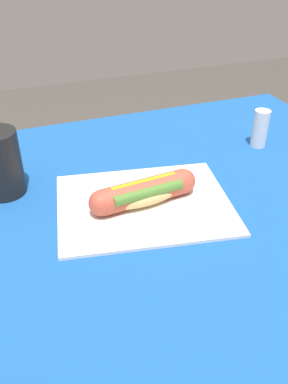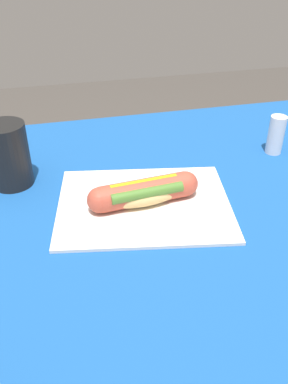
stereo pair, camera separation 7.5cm
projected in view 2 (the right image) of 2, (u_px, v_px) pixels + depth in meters
name	position (u px, v px, depth m)	size (l,w,h in m)	color
dining_table	(174.00, 268.00, 0.83)	(1.02, 0.90, 0.75)	brown
paper_wrapper	(144.00, 204.00, 0.76)	(0.32, 0.25, 0.01)	silver
hot_dog	(144.00, 192.00, 0.75)	(0.21, 0.07, 0.05)	#E5BC75
drinking_cup	(8.00, 155.00, 0.80)	(0.08, 0.08, 0.13)	black
salt_shaker	(276.00, 135.00, 0.92)	(0.04, 0.04, 0.09)	silver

